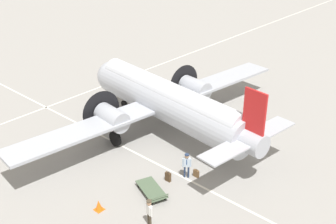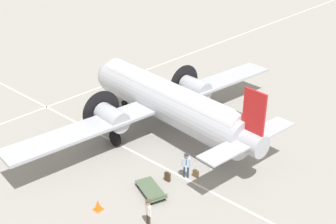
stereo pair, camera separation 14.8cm
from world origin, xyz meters
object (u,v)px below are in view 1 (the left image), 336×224
(suitcase_near_door, at_px, (196,173))
(baggage_cart, at_px, (152,190))
(suitcase_upright_spare, at_px, (168,177))
(crew_foreground, at_px, (149,210))
(passenger_boarding, at_px, (187,163))
(airliner_main, at_px, (164,100))
(traffic_cone, at_px, (99,205))

(suitcase_near_door, bearing_deg, baggage_cart, -106.22)
(baggage_cart, bearing_deg, suitcase_upright_spare, -64.80)
(suitcase_upright_spare, relative_size, baggage_cart, 0.25)
(suitcase_near_door, xyz_separation_m, baggage_cart, (-0.90, -3.11, 0.03))
(crew_foreground, xyz_separation_m, passenger_boarding, (-1.35, 4.72, 0.04))
(airliner_main, xyz_separation_m, suitcase_near_door, (5.58, -3.12, -2.32))
(airliner_main, relative_size, traffic_cone, 36.87)
(airliner_main, height_order, crew_foreground, airliner_main)
(baggage_cart, bearing_deg, traffic_cone, 90.10)
(traffic_cone, bearing_deg, suitcase_upright_spare, 77.28)
(crew_foreground, relative_size, suitcase_near_door, 3.11)
(crew_foreground, relative_size, traffic_cone, 2.54)
(crew_foreground, distance_m, suitcase_upright_spare, 4.22)
(baggage_cart, xyz_separation_m, traffic_cone, (-1.16, -3.05, 0.03))
(suitcase_near_door, distance_m, suitcase_upright_spare, 1.83)
(airliner_main, height_order, suitcase_near_door, airliner_main)
(passenger_boarding, xyz_separation_m, baggage_cart, (-0.49, -2.65, -0.79))
(suitcase_upright_spare, bearing_deg, airliner_main, 134.57)
(airliner_main, relative_size, suitcase_upright_spare, 37.51)
(airliner_main, xyz_separation_m, passenger_boarding, (5.17, -3.57, -1.50))
(baggage_cart, bearing_deg, crew_foreground, 152.73)
(airliner_main, bearing_deg, traffic_cone, 117.70)
(suitcase_near_door, bearing_deg, airliner_main, 150.82)
(suitcase_upright_spare, relative_size, traffic_cone, 0.98)
(suitcase_near_door, xyz_separation_m, suitcase_upright_spare, (-1.02, -1.51, 0.05))
(crew_foreground, bearing_deg, traffic_cone, -144.46)
(passenger_boarding, height_order, traffic_cone, passenger_boarding)
(airliner_main, height_order, passenger_boarding, airliner_main)
(suitcase_upright_spare, height_order, baggage_cart, suitcase_upright_spare)
(passenger_boarding, height_order, baggage_cart, passenger_boarding)
(passenger_boarding, xyz_separation_m, traffic_cone, (-1.65, -5.70, -0.77))
(suitcase_near_door, height_order, baggage_cart, baggage_cart)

